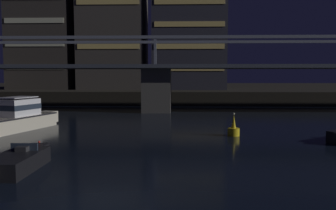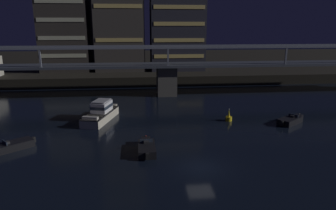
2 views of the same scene
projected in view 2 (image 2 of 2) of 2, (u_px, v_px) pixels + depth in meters
ground_plane at (201, 168)px, 28.80m from camera, size 400.00×400.00×0.00m
far_riverbank at (153, 62)px, 105.93m from camera, size 240.00×80.00×2.20m
river_bridge at (166, 72)px, 58.82m from camera, size 95.02×6.40×9.38m
tower_west_low at (66, 28)px, 75.89m from camera, size 11.55×11.37×20.96m
tower_central at (177, 31)px, 76.86m from camera, size 13.17×8.84×19.52m
cabin_cruiser_near_left at (101, 113)px, 43.37m from camera, size 4.80×9.35×2.79m
speedboat_near_center at (291, 120)px, 42.06m from camera, size 4.73×3.93×1.16m
speedboat_mid_left at (12, 146)px, 32.96m from camera, size 4.60×4.14×1.16m
speedboat_mid_center at (147, 148)px, 32.42m from camera, size 1.80×5.19×1.16m
channel_buoy at (229, 118)px, 43.09m from camera, size 0.90×0.90×1.76m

